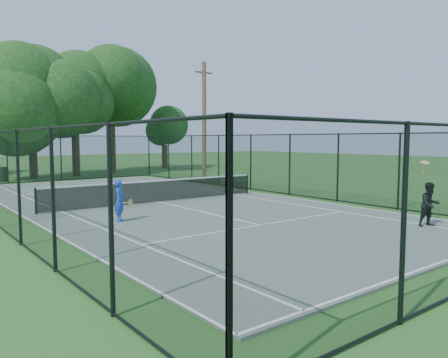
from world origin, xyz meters
TOP-DOWN VIEW (x-y plane):
  - ground at (0.00, 0.00)m, footprint 120.00×120.00m
  - tennis_court at (0.00, 0.00)m, footprint 11.00×24.00m
  - tennis_net at (0.00, 0.00)m, footprint 10.08×0.08m
  - fence at (0.00, 0.00)m, footprint 13.10×26.10m
  - tree_near_left at (-0.88, 16.38)m, footprint 6.41×6.41m
  - tree_near_mid at (2.03, 15.99)m, footprint 6.39×6.39m
  - tree_near_right at (5.73, 17.91)m, footprint 6.75×6.75m
  - tree_far_right at (11.78, 19.76)m, footprint 3.82×3.82m
  - trash_bin_right at (-3.22, 14.67)m, footprint 0.58×0.58m
  - utility_pole at (8.75, 9.00)m, footprint 1.40×0.30m
  - player_blue at (-3.18, -3.10)m, footprint 0.87×0.60m
  - player_black at (4.00, -9.74)m, footprint 0.93×1.03m

SIDE VIEW (x-z plane):
  - ground at x=0.00m, z-range 0.00..0.00m
  - tennis_court at x=0.00m, z-range 0.00..0.06m
  - trash_bin_right at x=-3.22m, z-range 0.01..0.97m
  - tennis_net at x=0.00m, z-range 0.10..1.05m
  - player_blue at x=-3.18m, z-range 0.06..1.44m
  - player_black at x=4.00m, z-range -0.42..1.92m
  - fence at x=0.00m, z-range 0.00..3.00m
  - tree_far_right at x=11.78m, z-range 0.59..5.64m
  - utility_pole at x=8.75m, z-range 0.06..8.17m
  - tree_near_left at x=-0.88m, z-range 0.96..9.32m
  - tree_near_mid at x=2.03m, z-range 0.97..9.33m
  - tree_near_right at x=5.73m, z-range 1.27..10.58m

